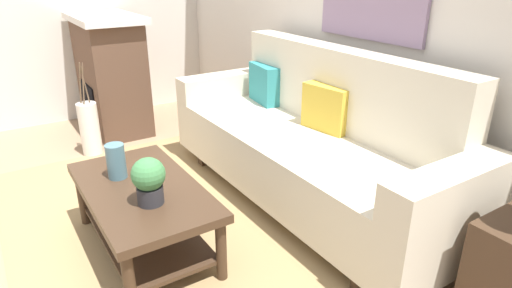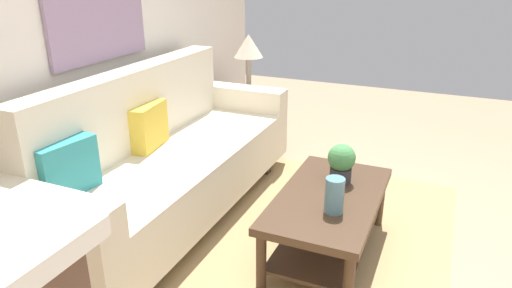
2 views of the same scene
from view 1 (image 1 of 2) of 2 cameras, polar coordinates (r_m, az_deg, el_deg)
The scene contains 14 objects.
ground_plane at distance 2.88m, azimuth -22.48°, elevation -13.62°, with size 9.23×9.23×0.00m, color #9E7F60.
wall_back at distance 3.38m, azimuth 13.24°, elevation 17.51°, with size 5.23×0.10×2.70m, color silver.
area_rug at distance 2.96m, azimuth -12.90°, elevation -11.06°, with size 2.95×1.73×0.01m, color #A38456.
couch at distance 3.10m, azimuth 7.17°, elevation -0.06°, with size 2.46×0.84×1.08m.
throw_pillow_teal at distance 3.69m, azimuth 1.07°, elevation 7.89°, with size 0.36×0.12×0.32m, color teal.
throw_pillow_mustard at distance 3.09m, azimuth 9.17°, elevation 4.67°, with size 0.36×0.12×0.32m, color gold.
coffee_table at distance 2.65m, azimuth -14.58°, elevation -7.62°, with size 1.10×0.60×0.43m.
tabletop_vase at distance 2.70m, azimuth -17.86°, elevation -2.17°, with size 0.11×0.11×0.21m, color slate.
potted_plant_tabletop at distance 2.35m, azimuth -13.87°, elevation -4.54°, with size 0.18×0.18×0.26m.
fireplace at distance 4.68m, azimuth -18.49°, elevation 8.74°, with size 1.02×0.58×1.16m.
floor_vase at distance 4.18m, azimuth -20.94°, elevation 1.83°, with size 0.17×0.17×0.48m, color white.
floor_vase_branch_a at distance 4.04m, azimuth -21.71°, elevation 7.34°, with size 0.01×0.01×0.36m, color brown.
floor_vase_branch_b at distance 4.07m, azimuth -21.57°, elevation 7.47°, with size 0.01×0.01×0.36m, color brown.
floor_vase_branch_c at distance 4.06m, azimuth -22.04°, elevation 7.38°, with size 0.01×0.01×0.36m, color brown.
Camera 1 is at (2.36, -0.25, 1.62)m, focal length 30.53 mm.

